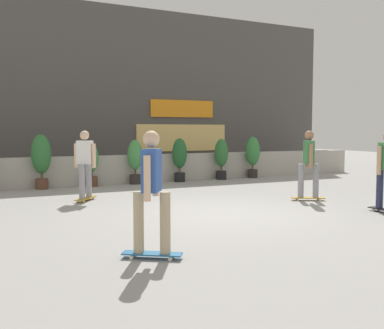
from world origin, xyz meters
TOP-DOWN VIEW (x-y plane):
  - ground_plane at (0.00, 0.00)m, footprint 48.00×48.00m
  - planter_wall at (0.00, 6.00)m, footprint 18.00×0.40m
  - building_backdrop at (0.01, 10.00)m, footprint 20.00×2.08m
  - potted_plant_1 at (-2.90, 5.55)m, footprint 0.56×0.56m
  - potted_plant_2 at (-1.45, 5.55)m, footprint 0.42×0.42m
  - potted_plant_3 at (-0.06, 5.55)m, footprint 0.47×0.47m
  - potted_plant_4 at (1.48, 5.55)m, footprint 0.49×0.49m
  - potted_plant_5 at (3.07, 5.55)m, footprint 0.47×0.47m
  - potted_plant_6 at (4.36, 5.55)m, footprint 0.50×0.50m
  - skater_far_right at (2.67, 0.54)m, footprint 0.80×0.55m
  - skater_mid_plaza at (-2.23, 2.81)m, footprint 0.66×0.75m
  - skater_far_left at (-2.48, -2.46)m, footprint 0.78×0.61m

SIDE VIEW (x-z plane):
  - ground_plane at x=0.00m, z-range 0.00..0.00m
  - planter_wall at x=0.00m, z-range 0.00..0.90m
  - potted_plant_2 at x=-1.45m, z-range 0.07..1.38m
  - potted_plant_3 at x=-0.06m, z-range 0.10..1.51m
  - potted_plant_5 at x=3.07m, z-range 0.10..1.52m
  - potted_plant_4 at x=1.48m, z-range 0.11..1.55m
  - potted_plant_6 at x=4.36m, z-range 0.12..1.60m
  - potted_plant_1 at x=-2.90m, z-range 0.14..1.73m
  - skater_far_right at x=2.67m, z-range 0.09..1.79m
  - skater_mid_plaza at x=-2.23m, z-range 0.09..1.79m
  - skater_far_left at x=-2.48m, z-range 0.09..1.79m
  - building_backdrop at x=0.01m, z-range 0.00..6.50m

